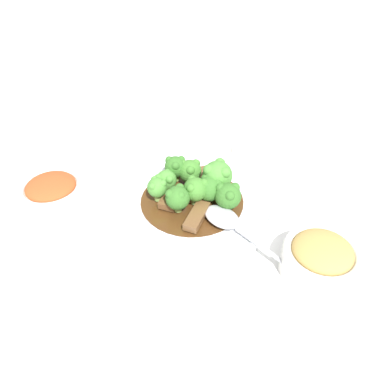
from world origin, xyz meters
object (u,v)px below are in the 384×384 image
at_px(beef_strip_0, 205,177).
at_px(sauce_dish, 249,150).
at_px(beef_strip_2, 171,199).
at_px(broccoli_floret_7, 178,197).
at_px(beef_strip_1, 197,216).
at_px(broccoli_floret_3, 228,196).
at_px(side_bowl_appetizer, 320,258).
at_px(broccoli_floret_8, 195,189).
at_px(beef_strip_3, 194,190).
at_px(broccoli_floret_5, 157,187).
at_px(side_bowl_kimchi, 52,191).
at_px(main_plate, 192,202).
at_px(broccoli_floret_6, 190,171).
at_px(serving_spoon, 228,222).
at_px(broccoli_floret_4, 165,181).
at_px(broccoli_floret_2, 209,188).
at_px(broccoli_floret_1, 217,175).
at_px(broccoli_floret_0, 175,167).

height_order(beef_strip_0, sauce_dish, beef_strip_0).
distance_m(beef_strip_2, broccoli_floret_7, 0.03).
bearing_deg(beef_strip_1, broccoli_floret_3, -125.15).
distance_m(beef_strip_0, sauce_dish, 0.16).
relative_size(beef_strip_1, side_bowl_appetizer, 0.62).
bearing_deg(broccoli_floret_8, beef_strip_1, 119.33).
relative_size(beef_strip_3, side_bowl_appetizer, 0.58).
bearing_deg(broccoli_floret_8, broccoli_floret_5, 18.89).
height_order(broccoli_floret_7, side_bowl_kimchi, broccoli_floret_7).
bearing_deg(broccoli_floret_3, main_plate, 4.75).
distance_m(beef_strip_0, broccoli_floret_6, 0.04).
xyz_separation_m(broccoli_floret_3, broccoli_floret_8, (0.06, 0.01, 0.01)).
bearing_deg(main_plate, beef_strip_3, -76.73).
distance_m(beef_strip_2, beef_strip_3, 0.05).
bearing_deg(broccoli_floret_5, main_plate, -150.51).
bearing_deg(serving_spoon, beef_strip_1, 11.16).
relative_size(broccoli_floret_6, side_bowl_appetizer, 0.41).
height_order(beef_strip_2, broccoli_floret_3, broccoli_floret_3).
xyz_separation_m(beef_strip_1, broccoli_floret_3, (-0.04, -0.05, 0.02)).
height_order(main_plate, beef_strip_1, beef_strip_1).
xyz_separation_m(broccoli_floret_5, serving_spoon, (-0.14, 0.00, -0.02)).
xyz_separation_m(beef_strip_2, sauce_dish, (-0.07, -0.24, -0.02)).
distance_m(broccoli_floret_4, serving_spoon, 0.14).
bearing_deg(beef_strip_2, broccoli_floret_3, -162.73).
height_order(broccoli_floret_5, serving_spoon, broccoli_floret_5).
bearing_deg(broccoli_floret_2, broccoli_floret_8, 44.85).
relative_size(beef_strip_0, broccoli_floret_6, 1.40).
relative_size(broccoli_floret_1, side_bowl_kimchi, 0.55).
xyz_separation_m(beef_strip_1, broccoli_floret_0, (0.08, -0.08, 0.02)).
relative_size(broccoli_floret_1, serving_spoon, 0.31).
distance_m(broccoli_floret_1, broccoli_floret_5, 0.11).
relative_size(broccoli_floret_0, side_bowl_kimchi, 0.44).
bearing_deg(main_plate, broccoli_floret_3, -175.25).
relative_size(broccoli_floret_3, sauce_dish, 0.63).
xyz_separation_m(beef_strip_1, broccoli_floret_5, (0.09, -0.01, 0.02)).
bearing_deg(broccoli_floret_3, side_bowl_appetizer, 161.16).
xyz_separation_m(broccoli_floret_8, serving_spoon, (-0.07, 0.03, -0.03)).
xyz_separation_m(beef_strip_1, beef_strip_3, (0.04, -0.06, -0.00)).
height_order(broccoli_floret_0, broccoli_floret_1, broccoli_floret_1).
relative_size(beef_strip_0, broccoli_floret_1, 1.02).
distance_m(beef_strip_2, broccoli_floret_8, 0.05).
relative_size(beef_strip_0, broccoli_floret_5, 1.41).
relative_size(serving_spoon, sauce_dish, 2.74).
height_order(main_plate, broccoli_floret_3, broccoli_floret_3).
distance_m(broccoli_floret_1, broccoli_floret_8, 0.05).
distance_m(broccoli_floret_4, broccoli_floret_8, 0.06).
bearing_deg(beef_strip_2, broccoli_floret_0, -69.57).
xyz_separation_m(broccoli_floret_4, broccoli_floret_7, (-0.04, 0.04, 0.00)).
height_order(broccoli_floret_7, serving_spoon, broccoli_floret_7).
distance_m(broccoli_floret_3, broccoli_floret_4, 0.12).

